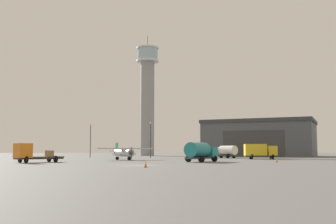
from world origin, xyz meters
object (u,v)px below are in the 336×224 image
object	(u,v)px
truck_fuel_tanker_teal	(200,151)
light_post_west	(151,136)
truck_flatbed_orange	(31,153)
traffic_cone_near_left	(146,164)
truck_fuel_tanker_white	(225,151)
light_post_east	(90,137)
control_tower	(147,94)
airplane_silver	(124,152)
traffic_cone_near_right	(277,160)
truck_box_yellow	(260,151)

from	to	relation	value
truck_fuel_tanker_teal	light_post_west	xyz separation A→B (m)	(-7.96, 30.68, 3.38)
truck_flatbed_orange	traffic_cone_near_left	xyz separation A→B (m)	(17.22, -16.24, -1.00)
truck_fuel_tanker_teal	truck_fuel_tanker_white	world-z (taller)	truck_fuel_tanker_teal
light_post_east	traffic_cone_near_left	distance (m)	58.70
control_tower	airplane_silver	size ratio (longest dim) A/B	3.72
truck_fuel_tanker_teal	traffic_cone_near_right	size ratio (longest dim) A/B	12.01
truck_fuel_tanker_teal	light_post_east	size ratio (longest dim) A/B	0.82
traffic_cone_near_left	traffic_cone_near_right	world-z (taller)	traffic_cone_near_left
truck_box_yellow	light_post_east	size ratio (longest dim) A/B	0.78
airplane_silver	truck_fuel_tanker_teal	bearing A→B (deg)	19.83
airplane_silver	traffic_cone_near_right	xyz separation A→B (m)	(24.76, -13.05, -1.24)
control_tower	truck_flatbed_orange	xyz separation A→B (m)	(-16.30, -67.14, -18.63)
traffic_cone_near_right	airplane_silver	bearing A→B (deg)	152.20
truck_flatbed_orange	traffic_cone_near_left	size ratio (longest dim) A/B	9.41
truck_box_yellow	light_post_west	size ratio (longest dim) A/B	0.78
truck_flatbed_orange	truck_fuel_tanker_teal	xyz separation A→B (m)	(25.49, 2.37, 0.30)
truck_fuel_tanker_white	light_post_east	xyz separation A→B (m)	(-32.17, 10.39, 3.44)
truck_flatbed_orange	traffic_cone_near_right	world-z (taller)	truck_flatbed_orange
truck_fuel_tanker_teal	truck_box_yellow	world-z (taller)	truck_box_yellow
airplane_silver	truck_fuel_tanker_teal	distance (m)	17.94
control_tower	truck_fuel_tanker_white	xyz separation A→B (m)	(18.25, -37.18, -18.40)
airplane_silver	truck_flatbed_orange	world-z (taller)	airplane_silver
control_tower	airplane_silver	bearing A→B (deg)	-94.06
truck_box_yellow	traffic_cone_near_left	bearing A→B (deg)	-118.04
light_post_west	traffic_cone_near_right	size ratio (longest dim) A/B	14.58
control_tower	truck_fuel_tanker_teal	xyz separation A→B (m)	(9.19, -64.78, -18.34)
traffic_cone_near_left	light_post_west	bearing A→B (deg)	89.64
control_tower	truck_box_yellow	bearing A→B (deg)	-63.27
truck_box_yellow	truck_fuel_tanker_teal	bearing A→B (deg)	-124.91
airplane_silver	truck_flatbed_orange	distance (m)	19.45
truck_box_yellow	light_post_west	bearing A→B (deg)	154.10
truck_flatbed_orange	truck_box_yellow	world-z (taller)	truck_box_yellow
truck_fuel_tanker_teal	light_post_east	bearing A→B (deg)	66.47
light_post_west	truck_flatbed_orange	bearing A→B (deg)	-117.95
control_tower	light_post_west	xyz separation A→B (m)	(1.23, -34.10, -14.96)
light_post_west	traffic_cone_near_right	distance (m)	37.32
traffic_cone_near_left	truck_box_yellow	bearing A→B (deg)	58.26
truck_box_yellow	light_post_east	bearing A→B (deg)	155.63
truck_flatbed_orange	traffic_cone_near_left	distance (m)	23.69
control_tower	traffic_cone_near_right	bearing A→B (deg)	-72.15
truck_fuel_tanker_teal	truck_fuel_tanker_white	bearing A→B (deg)	16.99
truck_flatbed_orange	traffic_cone_near_right	xyz separation A→B (m)	(37.35, 1.78, -1.08)
light_post_east	light_post_west	bearing A→B (deg)	-25.74
airplane_silver	truck_fuel_tanker_white	size ratio (longest dim) A/B	1.70
traffic_cone_near_right	truck_box_yellow	bearing A→B (deg)	82.28
control_tower	truck_fuel_tanker_teal	distance (m)	67.95
truck_fuel_tanker_teal	traffic_cone_near_left	size ratio (longest dim) A/B	9.51
truck_box_yellow	traffic_cone_near_left	size ratio (longest dim) A/B	8.98
truck_fuel_tanker_white	light_post_west	xyz separation A→B (m)	(-17.01, 3.08, 3.44)
traffic_cone_near_left	truck_fuel_tanker_white	bearing A→B (deg)	69.44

